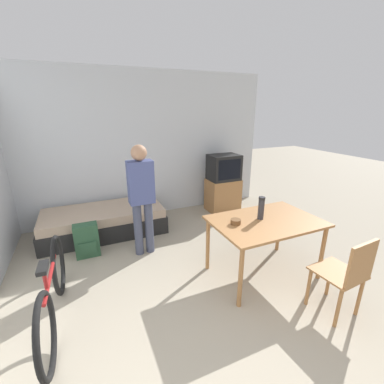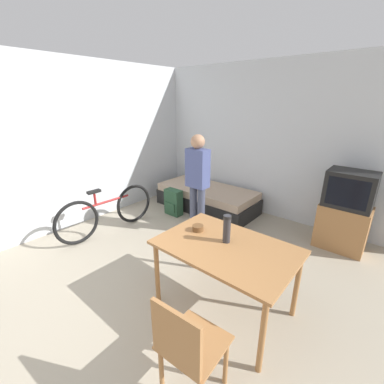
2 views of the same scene
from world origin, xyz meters
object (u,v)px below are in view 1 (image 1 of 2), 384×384
(wooden_chair, at_px, (347,273))
(mate_bowl, at_px, (236,222))
(tv, at_px, (223,184))
(person_standing, at_px, (141,193))
(bicycle, at_px, (53,293))
(backpack, at_px, (87,241))
(dining_table, at_px, (265,226))
(daybed, at_px, (104,221))
(thermos_flask, at_px, (261,207))

(wooden_chair, bearing_deg, mate_bowl, 125.38)
(tv, bearing_deg, wooden_chair, -96.86)
(person_standing, bearing_deg, bicycle, -140.13)
(backpack, bearing_deg, dining_table, -33.57)
(tv, height_order, bicycle, tv)
(daybed, bearing_deg, thermos_flask, -48.91)
(daybed, height_order, person_standing, person_standing)
(wooden_chair, distance_m, bicycle, 2.86)
(tv, distance_m, bicycle, 3.58)
(daybed, relative_size, mate_bowl, 16.54)
(dining_table, distance_m, backpack, 2.47)
(mate_bowl, xyz_separation_m, backpack, (-1.63, 1.29, -0.54))
(daybed, height_order, dining_table, dining_table)
(daybed, bearing_deg, backpack, -114.99)
(tv, bearing_deg, mate_bowl, -117.00)
(daybed, xyz_separation_m, dining_table, (1.72, -1.99, 0.46))
(tv, height_order, mate_bowl, tv)
(dining_table, relative_size, person_standing, 0.82)
(thermos_flask, relative_size, mate_bowl, 2.38)
(bicycle, bearing_deg, thermos_flask, -2.79)
(dining_table, height_order, bicycle, bicycle)
(daybed, height_order, thermos_flask, thermos_flask)
(dining_table, xyz_separation_m, mate_bowl, (-0.40, 0.06, 0.11))
(mate_bowl, bearing_deg, wooden_chair, -54.62)
(daybed, relative_size, backpack, 4.01)
(dining_table, height_order, wooden_chair, wooden_chair)
(tv, distance_m, person_standing, 2.17)
(dining_table, xyz_separation_m, backpack, (-2.03, 1.34, -0.43))
(wooden_chair, bearing_deg, person_standing, 127.47)
(thermos_flask, bearing_deg, mate_bowl, -179.67)
(bicycle, relative_size, thermos_flask, 6.00)
(bicycle, height_order, mate_bowl, mate_bowl)
(dining_table, distance_m, thermos_flask, 0.25)
(tv, height_order, thermos_flask, tv)
(backpack, bearing_deg, daybed, 65.01)
(dining_table, height_order, person_standing, person_standing)
(thermos_flask, distance_m, backpack, 2.46)
(wooden_chair, bearing_deg, tv, 83.14)
(tv, distance_m, thermos_flask, 2.17)
(tv, distance_m, mate_bowl, 2.30)
(daybed, relative_size, bicycle, 1.16)
(person_standing, height_order, backpack, person_standing)
(bicycle, bearing_deg, person_standing, 39.87)
(wooden_chair, height_order, mate_bowl, wooden_chair)
(wooden_chair, xyz_separation_m, bicycle, (-2.65, 1.07, -0.16))
(thermos_flask, height_order, mate_bowl, thermos_flask)
(tv, bearing_deg, backpack, -164.29)
(tv, bearing_deg, dining_table, -107.01)
(tv, relative_size, backpack, 2.36)
(tv, relative_size, mate_bowl, 9.74)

